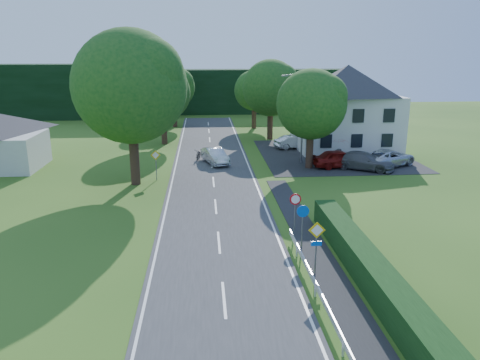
{
  "coord_description": "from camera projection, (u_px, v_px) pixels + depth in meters",
  "views": [
    {
      "loc": [
        -0.71,
        -11.34,
        10.02
      ],
      "look_at": [
        1.53,
        16.9,
        2.13
      ],
      "focal_mm": 35.0,
      "sensor_mm": 36.0,
      "label": 1
    }
  ],
  "objects": [
    {
      "name": "parked_car_silver_a",
      "position": [
        294.0,
        142.0,
        49.05
      ],
      "size": [
        4.32,
        2.59,
        1.34
      ],
      "primitive_type": "imported",
      "rotation": [
        0.0,
        0.0,
        1.88
      ],
      "color": "silver",
      "rests_on": "parking_pad"
    },
    {
      "name": "line_centre",
      "position": [
        215.0,
        197.0,
        32.83
      ],
      "size": [
        0.12,
        80.0,
        0.01
      ],
      "primitive_type": null,
      "color": "white",
      "rests_on": "road"
    },
    {
      "name": "streetlight",
      "position": [
        301.0,
        114.0,
        41.86
      ],
      "size": [
        2.03,
        0.18,
        8.0
      ],
      "color": "slate",
      "rests_on": "ground"
    },
    {
      "name": "sign_priority_right",
      "position": [
        317.0,
        238.0,
        21.14
      ],
      "size": [
        0.78,
        0.09,
        2.59
      ],
      "color": "slate",
      "rests_on": "ground"
    },
    {
      "name": "house_white",
      "position": [
        346.0,
        107.0,
        48.09
      ],
      "size": [
        10.6,
        8.4,
        8.6
      ],
      "color": "silver",
      "rests_on": "ground"
    },
    {
      "name": "treeline_left",
      "position": [
        20.0,
        92.0,
        69.97
      ],
      "size": [
        44.0,
        6.0,
        8.0
      ],
      "primitive_type": "cube",
      "color": "black",
      "rests_on": "ground"
    },
    {
      "name": "tree_main",
      "position": [
        131.0,
        109.0,
        34.66
      ],
      "size": [
        9.4,
        9.4,
        11.64
      ],
      "primitive_type": null,
      "color": "#164A16",
      "rests_on": "ground"
    },
    {
      "name": "treeline_right",
      "position": [
        256.0,
        91.0,
        76.68
      ],
      "size": [
        30.0,
        5.0,
        7.0
      ],
      "primitive_type": "cube",
      "color": "black",
      "rests_on": "ground"
    },
    {
      "name": "parking_pad",
      "position": [
        333.0,
        155.0,
        46.23
      ],
      "size": [
        14.0,
        16.0,
        0.04
      ],
      "primitive_type": "cube",
      "color": "black",
      "rests_on": "ground"
    },
    {
      "name": "footpath",
      "position": [
        374.0,
        354.0,
        15.92
      ],
      "size": [
        1.5,
        44.0,
        0.04
      ],
      "primitive_type": "cube",
      "color": "black",
      "rests_on": "ground"
    },
    {
      "name": "parasol",
      "position": [
        338.0,
        147.0,
        45.17
      ],
      "size": [
        2.38,
        2.41,
        1.83
      ],
      "primitive_type": "imported",
      "rotation": [
        0.0,
        0.0,
        -0.21
      ],
      "color": "red",
      "rests_on": "parking_pad"
    },
    {
      "name": "sign_priority_left",
      "position": [
        156.0,
        159.0,
        36.82
      ],
      "size": [
        0.78,
        0.09,
        2.44
      ],
      "color": "slate",
      "rests_on": "ground"
    },
    {
      "name": "tree_right_back",
      "position": [
        254.0,
        100.0,
        61.09
      ],
      "size": [
        6.2,
        6.2,
        7.56
      ],
      "primitive_type": null,
      "color": "#164A16",
      "rests_on": "ground"
    },
    {
      "name": "parked_car_red",
      "position": [
        339.0,
        159.0,
        40.98
      ],
      "size": [
        4.77,
        2.26,
        1.57
      ],
      "primitive_type": "imported",
      "rotation": [
        0.0,
        0.0,
        1.66
      ],
      "color": "maroon",
      "rests_on": "parking_pad"
    },
    {
      "name": "road",
      "position": [
        215.0,
        198.0,
        32.83
      ],
      "size": [
        7.0,
        80.0,
        0.04
      ],
      "primitive_type": "cube",
      "color": "#363639",
      "rests_on": "ground"
    },
    {
      "name": "sign_speed_limit",
      "position": [
        295.0,
        204.0,
        25.94
      ],
      "size": [
        0.64,
        0.11,
        2.37
      ],
      "color": "slate",
      "rests_on": "ground"
    },
    {
      "name": "tree_left_far",
      "position": [
        163.0,
        105.0,
        50.51
      ],
      "size": [
        7.0,
        7.0,
        8.58
      ],
      "primitive_type": null,
      "color": "#164A16",
      "rests_on": "ground"
    },
    {
      "name": "line_edge_right",
      "position": [
        261.0,
        196.0,
        33.07
      ],
      "size": [
        0.12,
        80.0,
        0.01
      ],
      "primitive_type": "cube",
      "color": "white",
      "rests_on": "road"
    },
    {
      "name": "motorcycle",
      "position": [
        199.0,
        154.0,
        44.02
      ],
      "size": [
        0.96,
        2.06,
        1.04
      ],
      "primitive_type": "imported",
      "rotation": [
        0.0,
        0.0,
        -0.14
      ],
      "color": "black",
      "rests_on": "road"
    },
    {
      "name": "tree_right_far",
      "position": [
        270.0,
        100.0,
        53.28
      ],
      "size": [
        7.4,
        7.4,
        9.09
      ],
      "primitive_type": null,
      "color": "#164A16",
      "rests_on": "ground"
    },
    {
      "name": "moving_car",
      "position": [
        215.0,
        156.0,
        42.45
      ],
      "size": [
        2.69,
        4.51,
        1.4
      ],
      "primitive_type": "imported",
      "rotation": [
        0.0,
        0.0,
        0.3
      ],
      "color": "silver",
      "rests_on": "road"
    },
    {
      "name": "sign_roundabout",
      "position": [
        303.0,
        218.0,
        24.06
      ],
      "size": [
        0.64,
        0.08,
        2.37
      ],
      "color": "slate",
      "rests_on": "ground"
    },
    {
      "name": "tree_right_mid",
      "position": [
        311.0,
        119.0,
        40.02
      ],
      "size": [
        7.0,
        7.0,
        8.58
      ],
      "primitive_type": null,
      "color": "#164A16",
      "rests_on": "ground"
    },
    {
      "name": "parked_car_grey",
      "position": [
        364.0,
        161.0,
        40.32
      ],
      "size": [
        5.49,
        4.45,
        1.5
      ],
      "primitive_type": "imported",
      "rotation": [
        0.0,
        0.0,
        1.03
      ],
      "color": "#55545A",
      "rests_on": "parking_pad"
    },
    {
      "name": "tree_left_back",
      "position": [
        174.0,
        97.0,
        62.14
      ],
      "size": [
        6.6,
        6.6,
        8.07
      ],
      "primitive_type": null,
      "color": "#164A16",
      "rests_on": "ground"
    },
    {
      "name": "line_edge_left",
      "position": [
        168.0,
        198.0,
        32.58
      ],
      "size": [
        0.12,
        80.0,
        0.01
      ],
      "primitive_type": "cube",
      "color": "white",
      "rests_on": "road"
    },
    {
      "name": "parked_car_silver_b",
      "position": [
        388.0,
        158.0,
        41.5
      ],
      "size": [
        5.93,
        4.88,
        1.5
      ],
      "primitive_type": "imported",
      "rotation": [
        0.0,
        0.0,
        2.1
      ],
      "color": "silver",
      "rests_on": "parking_pad"
    }
  ]
}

